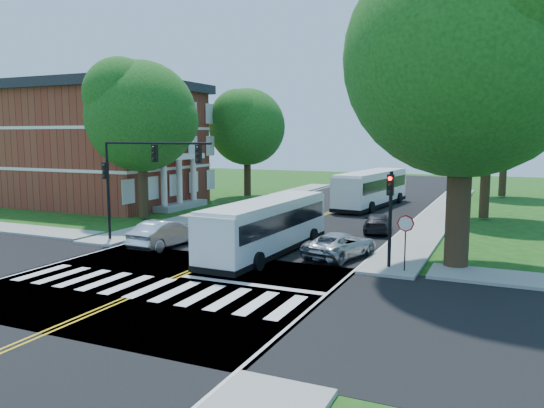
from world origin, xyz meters
The scene contains 24 objects.
ground centered at (0.00, 0.00, 0.00)m, with size 140.00×140.00×0.00m, color #154210.
road centered at (0.00, 18.00, 0.01)m, with size 14.00×96.00×0.01m, color black.
cross_road centered at (0.00, 0.00, 0.01)m, with size 60.00×12.00×0.01m, color black.
center_line centered at (0.00, 22.00, 0.01)m, with size 0.36×70.00×0.01m, color gold.
edge_line_w centered at (-6.80, 22.00, 0.01)m, with size 0.12×70.00×0.01m, color silver.
edge_line_e centered at (6.80, 22.00, 0.01)m, with size 0.12×70.00×0.01m, color silver.
crosswalk centered at (0.00, -0.50, 0.02)m, with size 12.60×3.00×0.01m, color silver.
stop_bar centered at (3.50, 1.60, 0.02)m, with size 6.60×0.40×0.01m, color silver.
sidewalk_nw centered at (-8.30, 25.00, 0.07)m, with size 2.60×40.00×0.15m, color gray.
sidewalk_ne centered at (8.30, 25.00, 0.07)m, with size 2.60×40.00×0.15m, color gray.
tree_ne_big centered at (11.00, 8.00, 9.62)m, with size 10.80×10.80×14.91m.
tree_west_near centered at (-11.50, 14.00, 7.53)m, with size 8.00×8.00×11.40m.
tree_west_far centered at (-11.00, 30.00, 7.00)m, with size 7.60×7.60×10.67m.
tree_east_mid centered at (11.50, 24.00, 7.86)m, with size 8.40×8.40×11.93m.
tree_east_far centered at (12.50, 40.00, 6.86)m, with size 7.20×7.20×10.34m.
brick_building centered at (-21.95, 20.00, 5.42)m, with size 20.00×13.00×10.80m.
signal_nw centered at (-5.86, 6.43, 4.38)m, with size 7.15×0.46×5.66m.
signal_ne centered at (8.20, 6.44, 2.96)m, with size 0.30×0.46×4.40m.
stop_sign centered at (9.00, 5.98, 2.03)m, with size 0.76×0.08×2.53m.
bus_lead centered at (1.70, 7.15, 1.50)m, with size 2.90×10.97×2.82m.
bus_follow centered at (2.26, 27.54, 1.64)m, with size 3.85×12.14×3.09m.
hatchback centered at (-4.20, 6.38, 0.78)m, with size 1.62×4.63×1.53m, color silver.
suv centered at (5.44, 7.95, 0.66)m, with size 2.13×4.63×1.29m, color #B4B7BC.
dark_sedan centered at (5.54, 15.74, 0.61)m, with size 1.68×4.13×1.20m, color black.
Camera 1 is at (13.07, -17.56, 6.16)m, focal length 35.00 mm.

